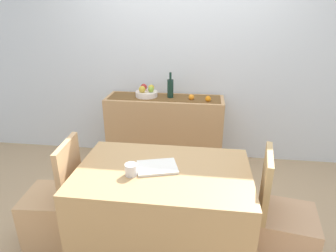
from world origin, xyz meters
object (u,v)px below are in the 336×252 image
Objects in this scene: wine_bottle at (170,88)px; chair_by_corner at (282,234)px; dining_table at (163,212)px; fruit_bowl at (147,94)px; coffee_cup at (131,170)px; chair_near_window at (56,213)px; open_book at (157,167)px; sideboard_console at (165,130)px.

wine_bottle is 0.33× the size of chair_by_corner.
wine_bottle is at bearing 95.04° from dining_table.
fruit_bowl is at bearing 105.69° from dining_table.
chair_near_window is at bearing 171.71° from coffee_cup.
dining_table is at bearing -84.96° from wine_bottle.
open_book is (-0.04, 0.01, 0.38)m from dining_table.
open_book reaches higher than dining_table.
dining_table is 0.47m from coffee_cup.
wine_bottle is at bearing 87.22° from coffee_cup.
coffee_cup is at bearing -92.78° from wine_bottle.
fruit_bowl is at bearing 131.50° from chair_by_corner.
sideboard_console is 1.53× the size of chair_by_corner.
coffee_cup is 0.09× the size of chair_by_corner.
dining_table is 0.38m from open_book.
sideboard_console is at bearing 0.00° from fruit_bowl.
chair_near_window reaches higher than coffee_cup.
coffee_cup is at bearing -82.47° from fruit_bowl.
chair_near_window is at bearing 179.92° from dining_table.
dining_table is at bearing -82.34° from sideboard_console.
wine_bottle is 1.78m from chair_near_window.
wine_bottle is at bearing 0.00° from fruit_bowl.
chair_near_window is at bearing -115.07° from sideboard_console.
chair_by_corner is at bearing -17.30° from open_book.
fruit_bowl is 0.21× the size of dining_table.
sideboard_console is at bearing 97.66° from dining_table.
chair_near_window is 1.00× the size of chair_by_corner.
dining_table is 14.58× the size of coffee_cup.
chair_near_window is at bearing -179.95° from chair_by_corner.
dining_table is at bearing 25.41° from coffee_cup.
chair_by_corner is at bearing -53.57° from sideboard_console.
chair_near_window reaches higher than sideboard_console.
fruit_bowl is at bearing 180.00° from sideboard_console.
wine_bottle reaches higher than sideboard_console.
chair_by_corner is (1.29, -1.46, -0.61)m from fruit_bowl.
open_book is at bearing 179.24° from chair_by_corner.
coffee_cup is at bearing -8.29° from chair_near_window.
coffee_cup reaches higher than open_book.
fruit_bowl reaches higher than coffee_cup.
sideboard_console is at bearing 64.93° from chair_near_window.
wine_bottle is 1.58m from dining_table.
chair_by_corner reaches higher than sideboard_console.
chair_by_corner is at bearing -48.50° from fruit_bowl.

